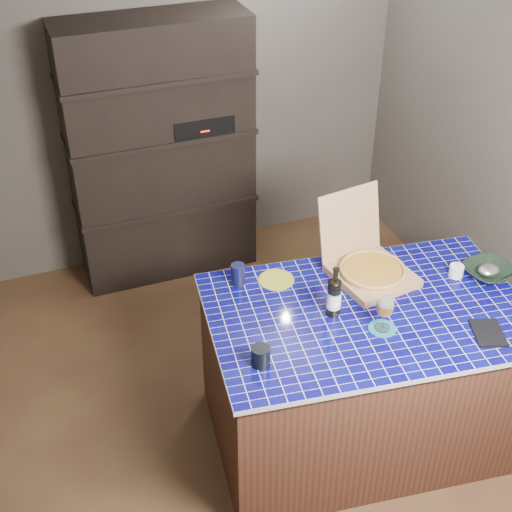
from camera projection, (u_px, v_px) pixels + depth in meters
name	position (u px, v px, depth m)	size (l,w,h in m)	color
room	(237.00, 224.00, 3.36)	(3.50, 3.50, 3.50)	brown
shelving_unit	(162.00, 153.00, 4.73)	(1.20, 0.41, 1.80)	black
kitchen_island	(361.00, 374.00, 3.70)	(1.67, 1.17, 0.85)	#4E2A1E
pizza_box	(370.00, 267.00, 3.65)	(0.43, 0.50, 0.40)	tan
mead_bottle	(334.00, 296.00, 3.38)	(0.07, 0.07, 0.27)	black
teal_trivet	(382.00, 329.00, 3.34)	(0.13, 0.13, 0.01)	#166375
wine_glass	(385.00, 307.00, 3.27)	(0.08, 0.08, 0.19)	white
tumbler	(261.00, 356.00, 3.12)	(0.09, 0.09, 0.09)	black
dvd_case	(488.00, 333.00, 3.31)	(0.14, 0.19, 0.02)	black
bowl	(488.00, 272.00, 3.67)	(0.24, 0.24, 0.06)	black
foil_contents	(489.00, 270.00, 3.66)	(0.12, 0.10, 0.05)	silver
white_jar	(456.00, 271.00, 3.67)	(0.07, 0.07, 0.06)	white
navy_cup	(238.00, 274.00, 3.61)	(0.07, 0.07, 0.11)	black
green_trivet	(276.00, 280.00, 3.66)	(0.18, 0.18, 0.01)	#9DA924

